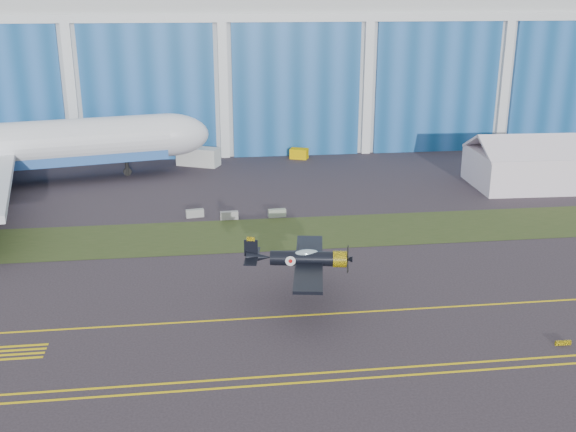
{
  "coord_description": "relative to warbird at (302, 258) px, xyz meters",
  "views": [
    {
      "loc": [
        -3.2,
        -52.35,
        24.35
      ],
      "look_at": [
        4.24,
        6.2,
        4.56
      ],
      "focal_mm": 42.0,
      "sensor_mm": 36.0,
      "label": 1
    }
  ],
  "objects": [
    {
      "name": "tug",
      "position": [
        6.89,
        49.74,
        -3.19
      ],
      "size": [
        3.05,
        2.51,
        1.53
      ],
      "primitive_type": "cube",
      "rotation": [
        0.0,
        0.0,
        -0.38
      ],
      "color": "#E4B200",
      "rests_on": "ground"
    },
    {
      "name": "shipping_container",
      "position": [
        -8.35,
        47.37,
        -2.63
      ],
      "size": [
        6.57,
        4.79,
        2.65
      ],
      "primitive_type": "cube",
      "rotation": [
        0.0,
        0.0,
        -0.43
      ],
      "color": "silver",
      "rests_on": "ground"
    },
    {
      "name": "ground",
      "position": [
        -4.24,
        2.8,
        -3.96
      ],
      "size": [
        260.0,
        260.0,
        0.0
      ],
      "primitive_type": "plane",
      "color": "#352D34",
      "rests_on": "ground"
    },
    {
      "name": "barrier_a",
      "position": [
        -8.8,
        23.43,
        -3.51
      ],
      "size": [
        2.07,
        0.92,
        0.9
      ],
      "primitive_type": "cube",
      "rotation": [
        0.0,
        0.0,
        0.16
      ],
      "color": "#959493",
      "rests_on": "ground"
    },
    {
      "name": "hold_short_ladder",
      "position": [
        -22.24,
        -5.3,
        -3.95
      ],
      "size": [
        6.0,
        2.4,
        0.02
      ],
      "primitive_type": null,
      "color": "yellow",
      "rests_on": "ground"
    },
    {
      "name": "barrier_b",
      "position": [
        -4.97,
        22.2,
        -3.51
      ],
      "size": [
        2.02,
        0.68,
        0.9
      ],
      "primitive_type": "cube",
      "rotation": [
        0.0,
        0.0,
        0.04
      ],
      "color": "gray",
      "rests_on": "ground"
    },
    {
      "name": "edge_line_near",
      "position": [
        -4.24,
        -11.7,
        -3.95
      ],
      "size": [
        80.0,
        0.2,
        0.02
      ],
      "primitive_type": "cube",
      "color": "yellow",
      "rests_on": "ground"
    },
    {
      "name": "guard_board_right",
      "position": [
        17.76,
        -9.2,
        -3.78
      ],
      "size": [
        1.2,
        0.15,
        0.35
      ],
      "primitive_type": "cube",
      "color": "yellow",
      "rests_on": "ground"
    },
    {
      "name": "barrier_c",
      "position": [
        0.44,
        22.35,
        -3.51
      ],
      "size": [
        2.04,
        0.77,
        0.9
      ],
      "primitive_type": "cube",
      "rotation": [
        0.0,
        0.0,
        0.09
      ],
      "color": "gray",
      "rests_on": "ground"
    },
    {
      "name": "warbird",
      "position": [
        0.0,
        0.0,
        0.0
      ],
      "size": [
        11.54,
        13.18,
        3.47
      ],
      "rotation": [
        0.0,
        0.0,
        -0.17
      ],
      "color": "black",
      "rests_on": "ground"
    },
    {
      "name": "tent",
      "position": [
        34.69,
        30.98,
        -0.48
      ],
      "size": [
        15.34,
        11.48,
        6.95
      ],
      "rotation": [
        0.0,
        0.0,
        -0.04
      ],
      "color": "white",
      "rests_on": "ground"
    },
    {
      "name": "hangar",
      "position": [
        -4.24,
        74.58,
        11.0
      ],
      "size": [
        220.0,
        45.7,
        30.0
      ],
      "color": "silver",
      "rests_on": "ground"
    },
    {
      "name": "taxiway_centreline",
      "position": [
        -4.24,
        -2.2,
        -3.95
      ],
      "size": [
        200.0,
        0.2,
        0.02
      ],
      "primitive_type": "cube",
      "color": "yellow",
      "rests_on": "ground"
    },
    {
      "name": "grass_median",
      "position": [
        -4.24,
        16.8,
        -3.94
      ],
      "size": [
        260.0,
        10.0,
        0.02
      ],
      "primitive_type": "cube",
      "color": "#475128",
      "rests_on": "ground"
    },
    {
      "name": "edge_line_far",
      "position": [
        -4.24,
        -10.7,
        -3.95
      ],
      "size": [
        80.0,
        0.2,
        0.02
      ],
      "primitive_type": "cube",
      "color": "yellow",
      "rests_on": "ground"
    }
  ]
}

